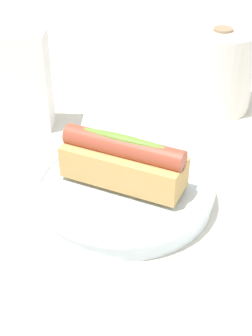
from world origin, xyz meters
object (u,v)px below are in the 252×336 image
object	(u,v)px
serving_bowl	(126,191)
napkin_box	(12,81)
hotdog_front	(126,163)
paper_towel_roll	(219,70)

from	to	relation	value
serving_bowl	napkin_box	bearing A→B (deg)	144.20
hotdog_front	napkin_box	bearing A→B (deg)	144.20
serving_bowl	napkin_box	size ratio (longest dim) A/B	1.50
hotdog_front	napkin_box	size ratio (longest dim) A/B	1.05
serving_bowl	paper_towel_roll	distance (m)	0.30
paper_towel_roll	napkin_box	distance (m)	0.32
serving_bowl	napkin_box	world-z (taller)	napkin_box
napkin_box	paper_towel_roll	bearing A→B (deg)	14.30
serving_bowl	paper_towel_roll	bearing A→B (deg)	72.61
serving_bowl	napkin_box	distance (m)	0.26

